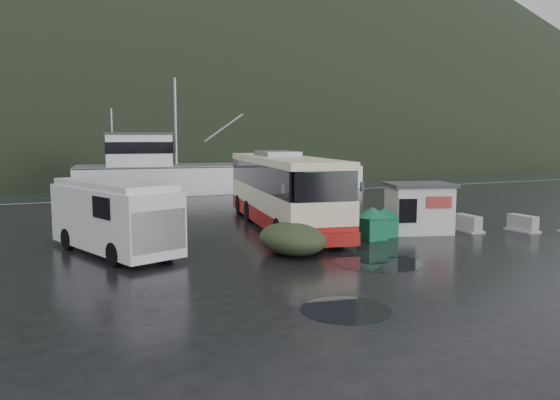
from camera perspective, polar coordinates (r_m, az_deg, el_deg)
name	(u,v)px	position (r m, az deg, el deg)	size (l,w,h in m)	color
ground	(313,243)	(23.41, 3.43, -4.47)	(160.00, 160.00, 0.00)	black
harbor_water	(88,157)	(130.89, -19.39, 4.25)	(300.00, 180.00, 0.02)	black
quay_edge	(192,196)	(42.00, -9.23, 0.37)	(160.00, 0.60, 1.50)	#999993
headland	(85,147)	(271.21, -19.72, 5.26)	(780.00, 540.00, 570.00)	black
coach_bus	(282,226)	(27.67, 0.24, -2.74)	(3.30, 13.38, 3.79)	beige
white_van	(115,253)	(22.25, -16.85, -5.33)	(2.33, 6.78, 2.84)	silver
waste_bin_left	(372,239)	(24.48, 9.61, -4.07)	(1.04, 1.04, 1.44)	#126740
waste_bin_right	(384,237)	(25.22, 10.84, -3.78)	(0.95, 0.95, 1.31)	#126740
dome_tent	(292,254)	(21.08, 1.28, -5.70)	(2.22, 3.11, 1.22)	#303922
ticket_kiosk	(418,232)	(26.66, 14.24, -3.30)	(3.01, 2.28, 2.35)	silver
jersey_barrier_a	(468,231)	(27.65, 19.01, -3.11)	(0.79, 1.57, 0.79)	#999993
jersey_barrier_b	(522,231)	(28.61, 23.98, -3.01)	(0.78, 1.57, 0.78)	#999993
fishing_trawler	(213,187)	(49.34, -7.03, 1.32)	(27.65, 6.05, 11.06)	silver
puddles	(377,259)	(20.60, 10.11, -6.08)	(11.53, 13.05, 0.01)	black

